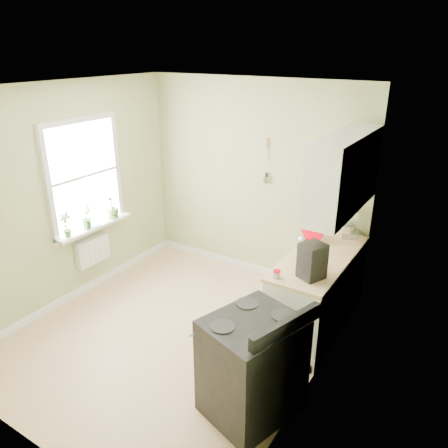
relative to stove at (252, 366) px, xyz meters
The scene contains 21 objects.
floor 1.46m from the stove, 158.30° to the left, with size 3.20×3.60×0.02m, color tan.
ceiling 2.62m from the stove, 158.30° to the left, with size 3.20×3.60×0.02m, color white.
wall_back 2.79m from the stove, 118.86° to the left, with size 3.20×0.02×2.70m, color #B5BB7F.
wall_left 3.06m from the stove, behind, with size 0.02×3.60×2.70m, color #B5BB7F.
wall_right 1.06m from the stove, 56.82° to the left, with size 0.02×3.60×2.70m, color #B5BB7F.
base_cabinets 1.51m from the stove, 89.15° to the left, with size 0.60×1.60×0.87m, color white.
countertop 1.56m from the stove, 89.53° to the left, with size 0.64×1.60×0.04m, color beige.
upper_cabinets 2.12m from the stove, 84.76° to the left, with size 0.35×1.40×0.80m, color white.
window 3.16m from the stove, 164.22° to the left, with size 0.06×1.14×1.44m.
window_sill 2.93m from the stove, 163.83° to the left, with size 0.18×1.14×0.04m, color white.
radiator 2.92m from the stove, 164.93° to the left, with size 0.12×0.50×0.35m, color white.
wall_utensils 2.75m from the stove, 115.21° to the left, with size 0.02×0.14×0.58m.
stove is the anchor object (origin of this frame).
stand_mixer 2.33m from the stove, 87.23° to the left, with size 0.27×0.34×0.37m.
kettle 1.63m from the stove, 98.47° to the left, with size 0.18×0.10×0.18m.
coffee_maker 1.18m from the stove, 84.35° to the left, with size 0.29×0.30×0.37m.
red_tray 1.96m from the stove, 97.02° to the left, with size 0.35×0.35×0.02m, color #B10011.
jar 0.95m from the stove, 102.62° to the left, with size 0.08×0.08×0.08m.
plant_a 2.86m from the stove, behind, with size 0.17×0.12×0.32m, color #3F642E.
plant_b 2.92m from the stove, 165.95° to the left, with size 0.17×0.13×0.30m, color #3F642E.
plant_c 3.06m from the stove, 157.68° to the left, with size 0.18×0.18×0.31m, color #3F642E.
Camera 1 is at (2.69, -3.20, 3.07)m, focal length 35.00 mm.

